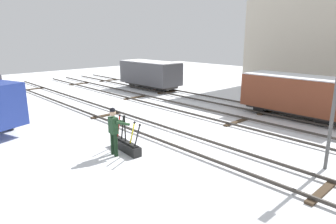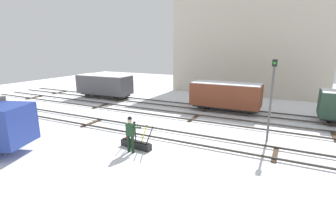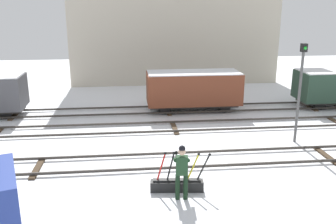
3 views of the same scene
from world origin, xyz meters
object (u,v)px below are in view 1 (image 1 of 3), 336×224
rail_worker (114,128)px  freight_car_back_track (295,94)px  switch_lever_frame (126,145)px  freight_car_near_switch (150,73)px  signal_post (336,91)px

rail_worker → freight_car_back_track: (2.16, 10.26, 0.28)m
freight_car_back_track → switch_lever_frame: bearing=-103.2°
rail_worker → freight_car_near_switch: (-10.28, 10.26, 0.29)m
freight_car_back_track → signal_post: bearing=-56.5°
switch_lever_frame → signal_post: signal_post is taller
freight_car_back_track → freight_car_near_switch: (-12.44, -0.00, 0.01)m
freight_car_near_switch → signal_post: bearing=-20.9°
signal_post → freight_car_back_track: (-3.79, 5.66, -1.36)m
rail_worker → freight_car_near_switch: freight_car_near_switch is taller
rail_worker → signal_post: 7.69m
switch_lever_frame → freight_car_back_track: bearing=82.6°
signal_post → freight_car_near_switch: bearing=160.8°
signal_post → switch_lever_frame: bearing=-146.0°
rail_worker → freight_car_back_track: freight_car_back_track is taller
switch_lever_frame → freight_car_back_track: size_ratio=0.37×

